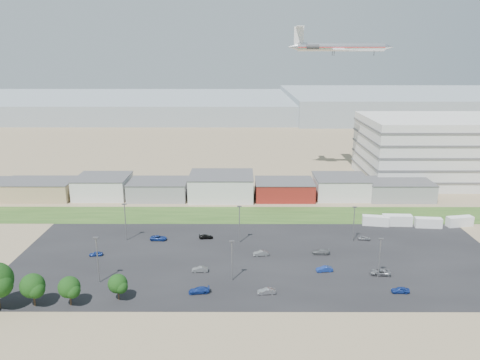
{
  "coord_description": "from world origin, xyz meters",
  "views": [
    {
      "loc": [
        0.9,
        -86.82,
        49.32
      ],
      "look_at": [
        0.64,
        22.0,
        19.61
      ],
      "focal_mm": 35.0,
      "sensor_mm": 36.0,
      "label": 1
    }
  ],
  "objects_px": {
    "airliner": "(341,47)",
    "parked_car_7": "(261,253)",
    "parked_car_8": "(364,238)",
    "parked_car_2": "(400,290)",
    "parked_car_0": "(380,272)",
    "parked_car_3": "(199,290)",
    "parked_car_13": "(266,291)",
    "parked_car_9": "(159,238)",
    "parked_car_6": "(206,237)",
    "parked_car_12": "(321,252)",
    "parked_car_4": "(200,269)",
    "parked_car_5": "(96,254)",
    "parked_car_1": "(324,269)",
    "box_trailer_a": "(376,221)"
  },
  "relations": [
    {
      "from": "airliner",
      "to": "parked_car_7",
      "type": "height_order",
      "value": "airliner"
    },
    {
      "from": "parked_car_7",
      "to": "parked_car_8",
      "type": "distance_m",
      "value": 30.3
    },
    {
      "from": "parked_car_2",
      "to": "parked_car_0",
      "type": "bearing_deg",
      "value": -164.54
    },
    {
      "from": "parked_car_3",
      "to": "parked_car_13",
      "type": "bearing_deg",
      "value": 80.7
    },
    {
      "from": "parked_car_9",
      "to": "parked_car_0",
      "type": "bearing_deg",
      "value": -108.37
    },
    {
      "from": "airliner",
      "to": "parked_car_2",
      "type": "xyz_separation_m",
      "value": [
        -4.9,
        -99.31,
        -50.83
      ]
    },
    {
      "from": "parked_car_6",
      "to": "parked_car_12",
      "type": "distance_m",
      "value": 31.45
    },
    {
      "from": "parked_car_3",
      "to": "parked_car_4",
      "type": "distance_m",
      "value": 9.98
    },
    {
      "from": "parked_car_5",
      "to": "parked_car_9",
      "type": "bearing_deg",
      "value": 119.17
    },
    {
      "from": "parked_car_9",
      "to": "parked_car_2",
      "type": "bearing_deg",
      "value": -114.79
    },
    {
      "from": "parked_car_3",
      "to": "parked_car_6",
      "type": "bearing_deg",
      "value": 173.53
    },
    {
      "from": "parked_car_1",
      "to": "parked_car_6",
      "type": "distance_m",
      "value": 35.27
    },
    {
      "from": "parked_car_9",
      "to": "parked_car_12",
      "type": "bearing_deg",
      "value": -99.66
    },
    {
      "from": "airliner",
      "to": "parked_car_6",
      "type": "distance_m",
      "value": 98.74
    },
    {
      "from": "parked_car_7",
      "to": "airliner",
      "type": "bearing_deg",
      "value": 150.41
    },
    {
      "from": "parked_car_1",
      "to": "parked_car_4",
      "type": "relative_size",
      "value": 1.02
    },
    {
      "from": "parked_car_12",
      "to": "parked_car_13",
      "type": "relative_size",
      "value": 1.17
    },
    {
      "from": "box_trailer_a",
      "to": "parked_car_13",
      "type": "height_order",
      "value": "box_trailer_a"
    },
    {
      "from": "parked_car_6",
      "to": "airliner",
      "type": "bearing_deg",
      "value": -40.31
    },
    {
      "from": "parked_car_4",
      "to": "parked_car_5",
      "type": "distance_m",
      "value": 28.33
    },
    {
      "from": "parked_car_3",
      "to": "parked_car_4",
      "type": "xyz_separation_m",
      "value": [
        -0.65,
        9.96,
        -0.03
      ]
    },
    {
      "from": "parked_car_1",
      "to": "parked_car_9",
      "type": "bearing_deg",
      "value": -121.12
    },
    {
      "from": "parked_car_4",
      "to": "parked_car_1",
      "type": "bearing_deg",
      "value": 88.69
    },
    {
      "from": "box_trailer_a",
      "to": "parked_car_5",
      "type": "relative_size",
      "value": 2.31
    },
    {
      "from": "parked_car_4",
      "to": "parked_car_5",
      "type": "xyz_separation_m",
      "value": [
        -26.93,
        8.81,
        -0.06
      ]
    },
    {
      "from": "parked_car_0",
      "to": "parked_car_9",
      "type": "bearing_deg",
      "value": -103.56
    },
    {
      "from": "parked_car_5",
      "to": "parked_car_12",
      "type": "relative_size",
      "value": 0.74
    },
    {
      "from": "parked_car_1",
      "to": "airliner",
      "type": "bearing_deg",
      "value": 160.86
    },
    {
      "from": "box_trailer_a",
      "to": "parked_car_12",
      "type": "height_order",
      "value": "box_trailer_a"
    },
    {
      "from": "parked_car_3",
      "to": "parked_car_2",
      "type": "bearing_deg",
      "value": 82.48
    },
    {
      "from": "box_trailer_a",
      "to": "parked_car_7",
      "type": "xyz_separation_m",
      "value": [
        -34.76,
        -21.59,
        -0.78
      ]
    },
    {
      "from": "parked_car_2",
      "to": "parked_car_3",
      "type": "xyz_separation_m",
      "value": [
        -42.77,
        -0.22,
        0.0
      ]
    },
    {
      "from": "parked_car_5",
      "to": "parked_car_6",
      "type": "distance_m",
      "value": 29.16
    },
    {
      "from": "parked_car_13",
      "to": "parked_car_7",
      "type": "bearing_deg",
      "value": 176.05
    },
    {
      "from": "parked_car_12",
      "to": "parked_car_6",
      "type": "bearing_deg",
      "value": -104.76
    },
    {
      "from": "parked_car_7",
      "to": "box_trailer_a",
      "type": "bearing_deg",
      "value": 115.0
    },
    {
      "from": "box_trailer_a",
      "to": "parked_car_3",
      "type": "height_order",
      "value": "box_trailer_a"
    },
    {
      "from": "parked_car_7",
      "to": "parked_car_13",
      "type": "relative_size",
      "value": 1.03
    },
    {
      "from": "box_trailer_a",
      "to": "parked_car_3",
      "type": "distance_m",
      "value": 63.37
    },
    {
      "from": "parked_car_6",
      "to": "parked_car_12",
      "type": "height_order",
      "value": "parked_car_12"
    },
    {
      "from": "parked_car_0",
      "to": "parked_car_4",
      "type": "bearing_deg",
      "value": -84.97
    },
    {
      "from": "airliner",
      "to": "parked_car_7",
      "type": "xyz_separation_m",
      "value": [
        -33.75,
        -80.54,
        -50.83
      ]
    },
    {
      "from": "airliner",
      "to": "parked_car_2",
      "type": "distance_m",
      "value": 111.67
    },
    {
      "from": "parked_car_5",
      "to": "parked_car_13",
      "type": "bearing_deg",
      "value": 58.57
    },
    {
      "from": "parked_car_9",
      "to": "box_trailer_a",
      "type": "bearing_deg",
      "value": -77.18
    },
    {
      "from": "parked_car_4",
      "to": "parked_car_6",
      "type": "xyz_separation_m",
      "value": [
        -0.06,
        20.16,
        -0.06
      ]
    },
    {
      "from": "parked_car_6",
      "to": "parked_car_13",
      "type": "relative_size",
      "value": 1.03
    },
    {
      "from": "parked_car_9",
      "to": "parked_car_13",
      "type": "bearing_deg",
      "value": -134.23
    },
    {
      "from": "parked_car_5",
      "to": "parked_car_9",
      "type": "relative_size",
      "value": 0.73
    },
    {
      "from": "parked_car_13",
      "to": "airliner",
      "type": "bearing_deg",
      "value": 156.45
    }
  ]
}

